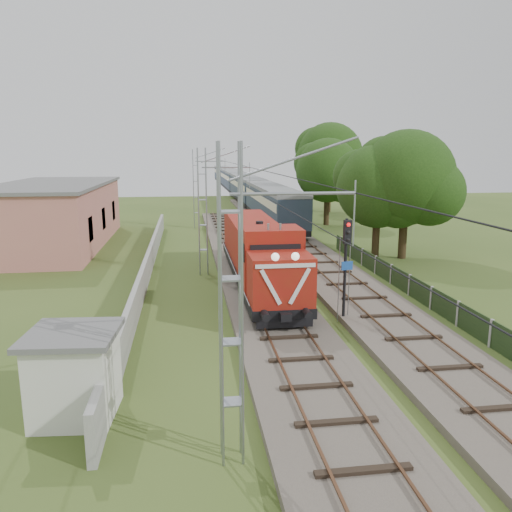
{
  "coord_description": "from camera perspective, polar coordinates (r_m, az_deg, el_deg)",
  "views": [
    {
      "loc": [
        -3.98,
        -19.48,
        7.76
      ],
      "look_at": [
        -0.33,
        6.78,
        2.2
      ],
      "focal_mm": 35.0,
      "sensor_mm": 36.0,
      "label": 1
    }
  ],
  "objects": [
    {
      "name": "ground",
      "position": [
        21.35,
        3.43,
        -9.5
      ],
      "size": [
        140.0,
        140.0,
        0.0
      ],
      "primitive_type": "plane",
      "color": "#394F1D",
      "rests_on": "ground"
    },
    {
      "name": "track_main",
      "position": [
        27.83,
        0.6,
        -3.96
      ],
      "size": [
        4.2,
        70.0,
        0.45
      ],
      "color": "#6B6054",
      "rests_on": "ground"
    },
    {
      "name": "track_side",
      "position": [
        41.19,
        4.81,
        1.2
      ],
      "size": [
        4.2,
        80.0,
        0.45
      ],
      "color": "#6B6054",
      "rests_on": "ground"
    },
    {
      "name": "catenary",
      "position": [
        31.72,
        -6.03,
        5.06
      ],
      "size": [
        3.31,
        70.0,
        8.0
      ],
      "color": "gray",
      "rests_on": "ground"
    },
    {
      "name": "boundary_wall",
      "position": [
        32.35,
        -12.2,
        -0.94
      ],
      "size": [
        0.25,
        40.0,
        1.5
      ],
      "primitive_type": "cube",
      "color": "#9E9E99",
      "rests_on": "ground"
    },
    {
      "name": "station_building",
      "position": [
        45.15,
        -22.06,
        4.46
      ],
      "size": [
        8.4,
        20.4,
        5.22
      ],
      "color": "#BD7465",
      "rests_on": "ground"
    },
    {
      "name": "fence",
      "position": [
        26.46,
        19.41,
        -4.55
      ],
      "size": [
        0.12,
        32.0,
        1.2
      ],
      "color": "black",
      "rests_on": "ground"
    },
    {
      "name": "locomotive",
      "position": [
        28.48,
        0.27,
        0.45
      ],
      "size": [
        2.82,
        16.11,
        4.09
      ],
      "color": "black",
      "rests_on": "ground"
    },
    {
      "name": "coach_rake",
      "position": [
        87.0,
        -2.01,
        8.4
      ],
      "size": [
        3.06,
        91.3,
        3.54
      ],
      "color": "black",
      "rests_on": "ground"
    },
    {
      "name": "signal_post",
      "position": [
        22.75,
        10.29,
        0.42
      ],
      "size": [
        0.54,
        0.42,
        4.85
      ],
      "color": "black",
      "rests_on": "ground"
    },
    {
      "name": "relay_hut",
      "position": [
        16.03,
        -20.0,
        -12.53
      ],
      "size": [
        2.77,
        2.77,
        2.65
      ],
      "color": "silver",
      "rests_on": "ground"
    },
    {
      "name": "tree_a",
      "position": [
        37.96,
        13.92,
        7.65
      ],
      "size": [
        6.45,
        6.14,
        8.36
      ],
      "color": "#3D2C19",
      "rests_on": "ground"
    },
    {
      "name": "tree_b",
      "position": [
        37.92,
        16.93,
        8.42
      ],
      "size": [
        7.21,
        6.87,
        9.35
      ],
      "color": "#3D2C19",
      "rests_on": "ground"
    },
    {
      "name": "tree_c",
      "position": [
        54.02,
        8.28,
        9.57
      ],
      "size": [
        7.09,
        6.75,
        9.19
      ],
      "color": "#3D2C19",
      "rests_on": "ground"
    },
    {
      "name": "tree_d",
      "position": [
        65.85,
        8.52,
        11.18
      ],
      "size": [
        8.83,
        8.41,
        11.44
      ],
      "color": "#3D2C19",
      "rests_on": "ground"
    }
  ]
}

